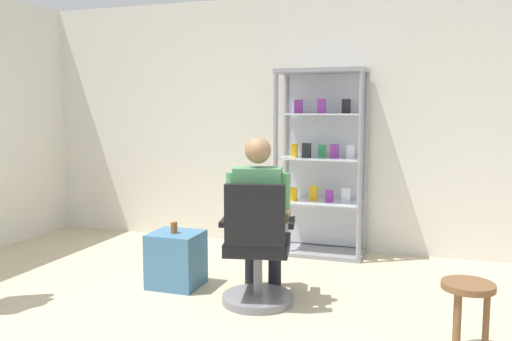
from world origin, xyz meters
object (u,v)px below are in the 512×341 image
Objects in this scene: office_chair at (257,255)px; storage_crate at (176,259)px; tea_glass at (174,228)px; display_cabinet_main at (322,162)px; seated_shopkeeper at (259,210)px; wooden_stool at (468,297)px.

office_chair reaches higher than storage_crate.
tea_glass is at bearing -99.60° from storage_crate.
tea_glass reaches higher than storage_crate.
storage_crate is at bearing 165.57° from office_chair.
display_cabinet_main reaches higher than office_chair.
seated_shopkeeper is 0.79m from tea_glass.
wooden_stool is (2.27, -0.54, -0.16)m from tea_glass.
seated_shopkeeper is (-0.19, -1.49, -0.25)m from display_cabinet_main.
seated_shopkeeper is (-0.03, 0.16, 0.32)m from office_chair.
seated_shopkeeper reaches higher than office_chair.
storage_crate is at bearing 166.22° from wooden_stool.
seated_shopkeeper reaches higher than tea_glass.
seated_shopkeeper is at bearing -97.22° from display_cabinet_main.
tea_glass is at bearing 167.09° from office_chair.
display_cabinet_main is 1.98× the size of office_chair.
display_cabinet_main is at bearing 84.65° from office_chair.
seated_shopkeeper is at bearing 161.28° from wooden_stool.
office_chair is at bearing -14.43° from storage_crate.
display_cabinet_main is 4.25× the size of wooden_stool.
tea_glass reaches higher than wooden_stool.
display_cabinet_main is 1.88m from storage_crate.
wooden_stool is at bearing -13.25° from tea_glass.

